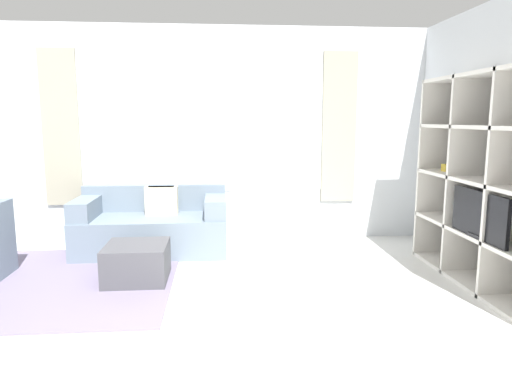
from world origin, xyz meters
TOP-DOWN VIEW (x-y plane):
  - ground_plane at (0.00, 0.00)m, footprint 16.00×16.00m
  - wall_back at (0.00, 3.15)m, footprint 6.88×0.11m
  - wall_right at (2.88, 1.56)m, footprint 0.07×4.31m
  - area_rug at (-1.28, 1.65)m, footprint 2.02×2.22m
  - shelving_unit at (2.67, 1.26)m, footprint 0.41×2.00m
  - couch_main at (-0.60, 2.67)m, footprint 1.73×0.86m
  - ottoman at (-0.62, 1.64)m, footprint 0.59×0.59m

SIDE VIEW (x-z plane):
  - ground_plane at x=0.00m, z-range 0.00..0.00m
  - area_rug at x=-1.28m, z-range 0.00..0.01m
  - ottoman at x=-0.62m, z-range 0.00..0.36m
  - couch_main at x=-0.60m, z-range -0.08..0.69m
  - shelving_unit at x=2.67m, z-range -0.01..1.97m
  - wall_right at x=2.88m, z-range 0.00..2.70m
  - wall_back at x=0.00m, z-range 0.01..2.71m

